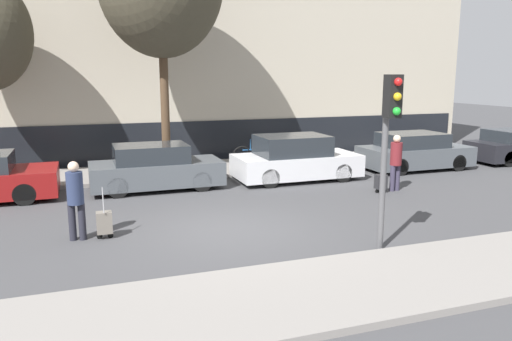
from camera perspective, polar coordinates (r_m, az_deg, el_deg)
The scene contains 13 objects.
ground_plane at distance 11.37m, azimuth -3.14°, elevation -6.76°, with size 80.00×80.00×0.00m, color #424244.
sidewalk_near at distance 8.06m, azimuth 4.63°, elevation -14.05°, with size 28.00×2.50×0.12m.
sidewalk_far at distance 17.99m, azimuth -9.45°, elevation -0.06°, with size 28.00×3.00×0.12m.
building_facade at distance 21.54m, azimuth -11.79°, elevation 16.05°, with size 28.00×3.33×10.91m.
parked_car_1 at distance 15.44m, azimuth -11.44°, elevation 0.25°, with size 3.93×1.72×1.37m.
parked_car_2 at distance 16.51m, azimuth 4.49°, elevation 1.28°, with size 4.09×1.88×1.49m.
parked_car_3 at distance 19.24m, azimuth 17.63°, elevation 2.03°, with size 4.00×1.89×1.35m.
pedestrian_left at distance 11.08m, azimuth -19.95°, elevation -2.74°, with size 0.35×0.34×1.69m.
trolley_left at distance 11.15m, azimuth -16.95°, elevation -5.72°, with size 0.34×0.29×1.13m.
pedestrian_right at distance 15.43m, azimuth 15.70°, elevation 1.24°, with size 0.35×0.34×1.69m.
trolley_right at distance 15.17m, azimuth 14.08°, elevation -1.26°, with size 0.34×0.29×1.09m.
traffic_light at distance 9.80m, azimuth 14.97°, elevation 4.81°, with size 0.28×0.47×3.46m.
parked_bicycle at distance 18.68m, azimuth -0.09°, elevation 1.84°, with size 1.77×0.06×0.96m.
Camera 1 is at (-3.02, -10.40, 3.47)m, focal length 35.00 mm.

